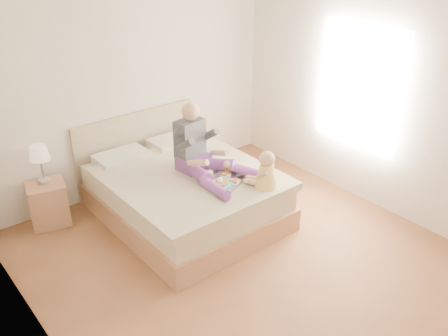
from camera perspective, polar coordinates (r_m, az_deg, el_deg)
room at (r=4.64m, az=2.88°, el=5.39°), size 4.02×4.22×2.71m
bed at (r=5.88m, az=-4.93°, el=-2.60°), size 1.70×2.18×1.00m
nightstand at (r=6.07m, az=-19.43°, el=-3.87°), size 0.50×0.46×0.51m
lamp at (r=5.84m, az=-20.36°, el=1.42°), size 0.22×0.22×0.45m
adult at (r=5.55m, az=-2.64°, el=1.77°), size 0.68×1.02×0.81m
tray at (r=5.43m, az=-0.00°, el=-1.31°), size 0.55×0.49×0.13m
baby at (r=5.29m, az=4.75°, el=-0.50°), size 0.32×0.37×0.41m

